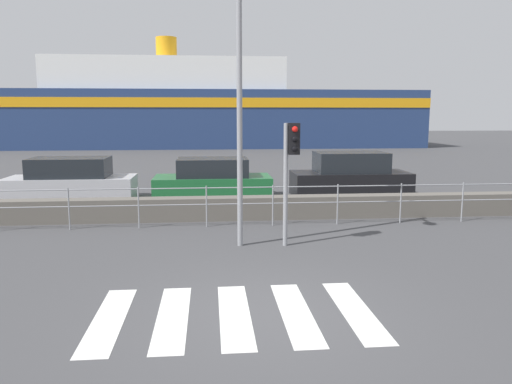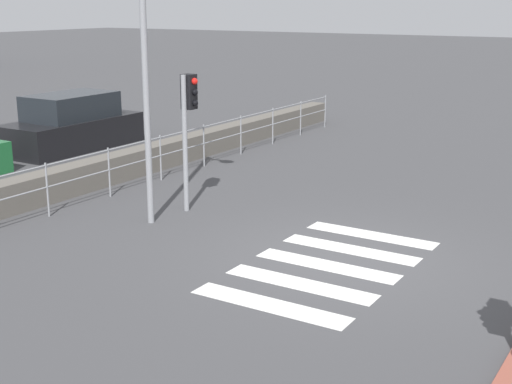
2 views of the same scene
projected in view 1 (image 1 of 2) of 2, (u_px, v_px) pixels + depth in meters
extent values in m
plane|color=#424244|center=(265.00, 314.00, 7.33)|extent=(160.00, 160.00, 0.00)
cube|color=silver|center=(109.00, 319.00, 7.12)|extent=(0.45, 2.40, 0.01)
cube|color=silver|center=(173.00, 317.00, 7.21)|extent=(0.45, 2.40, 0.01)
cube|color=silver|center=(235.00, 314.00, 7.29)|extent=(0.45, 2.40, 0.01)
cube|color=silver|center=(296.00, 312.00, 7.37)|extent=(0.45, 2.40, 0.01)
cube|color=silver|center=(355.00, 310.00, 7.45)|extent=(0.45, 2.40, 0.01)
cube|color=#605B54|center=(238.00, 208.00, 13.89)|extent=(25.04, 0.55, 0.63)
cylinder|color=gray|center=(240.00, 188.00, 12.92)|extent=(22.53, 0.03, 0.03)
cylinder|color=gray|center=(240.00, 204.00, 12.99)|extent=(22.53, 0.03, 0.03)
cylinder|color=gray|center=(69.00, 209.00, 12.60)|extent=(0.04, 0.04, 1.08)
cylinder|color=gray|center=(139.00, 208.00, 12.76)|extent=(0.04, 0.04, 1.08)
cylinder|color=gray|center=(207.00, 206.00, 12.92)|extent=(0.04, 0.04, 1.08)
cylinder|color=gray|center=(273.00, 205.00, 13.08)|extent=(0.04, 0.04, 1.08)
cylinder|color=gray|center=(338.00, 204.00, 13.24)|extent=(0.04, 0.04, 1.08)
cylinder|color=gray|center=(401.00, 203.00, 13.40)|extent=(0.04, 0.04, 1.08)
cylinder|color=gray|center=(462.00, 202.00, 13.56)|extent=(0.04, 0.04, 1.08)
cylinder|color=gray|center=(286.00, 185.00, 10.94)|extent=(0.10, 0.10, 2.72)
cube|color=black|center=(294.00, 139.00, 10.80)|extent=(0.24, 0.24, 0.68)
sphere|color=red|center=(295.00, 129.00, 10.63)|extent=(0.13, 0.13, 0.13)
sphere|color=black|center=(295.00, 139.00, 10.66)|extent=(0.13, 0.13, 0.13)
sphere|color=black|center=(295.00, 149.00, 10.69)|extent=(0.13, 0.13, 0.13)
cylinder|color=gray|center=(239.00, 100.00, 10.65)|extent=(0.12, 0.12, 6.39)
cube|color=navy|center=(218.00, 119.00, 44.56)|extent=(36.32, 6.73, 4.97)
cube|color=white|center=(167.00, 75.00, 43.57)|extent=(20.34, 5.39, 2.73)
cube|color=orange|center=(218.00, 102.00, 41.02)|extent=(36.32, 0.08, 0.79)
cylinder|color=orange|center=(166.00, 48.00, 43.22)|extent=(1.80, 1.80, 1.80)
cube|color=#BCBCC1|center=(71.00, 189.00, 16.99)|extent=(4.25, 1.74, 0.80)
cube|color=#1E2328|center=(70.00, 167.00, 16.88)|extent=(2.55, 1.53, 0.65)
cube|color=#1E6633|center=(213.00, 187.00, 17.43)|extent=(4.04, 1.80, 0.77)
cube|color=#1E2328|center=(212.00, 167.00, 17.33)|extent=(2.42, 1.58, 0.63)
cube|color=black|center=(350.00, 184.00, 17.88)|extent=(4.14, 1.76, 0.87)
cube|color=#1E2328|center=(351.00, 162.00, 17.76)|extent=(2.48, 1.55, 0.71)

